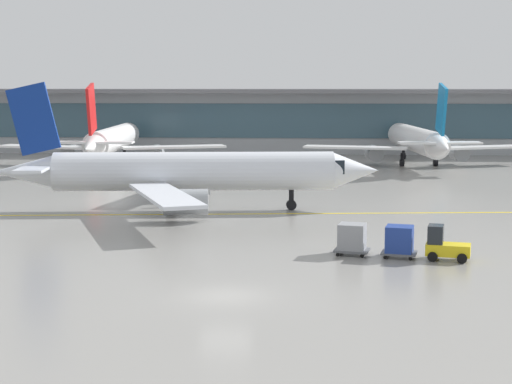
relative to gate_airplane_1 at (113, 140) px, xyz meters
name	(u,v)px	position (x,y,z in m)	size (l,w,h in m)	color
ground_plane	(225,296)	(20.75, -65.78, -3.16)	(400.00, 400.00, 0.00)	gray
taxiway_centreline_stripe	(192,214)	(15.62, -40.17, -3.16)	(110.00, 0.36, 0.01)	yellow
terminal_concourse	(278,120)	(20.75, 20.22, 1.76)	(204.60, 11.00, 9.60)	#9EA3A8
gate_airplane_1	(113,140)	(0.00, 0.00, 0.00)	(29.57, 31.79, 10.54)	white
gate_airplane_2	(417,140)	(39.22, 1.51, 0.00)	(29.49, 31.81, 10.53)	white
taxiing_regional_jet	(189,172)	(15.21, -38.21, 0.03)	(32.11, 29.72, 10.63)	silver
baggage_tug	(444,245)	(33.08, -56.58, -2.27)	(2.85, 2.09, 2.10)	yellow
cargo_dolly_lead	(399,240)	(30.47, -55.98, -2.11)	(2.40, 2.03, 1.94)	#595B60
cargo_dolly_trailing	(352,238)	(27.64, -55.34, -2.11)	(2.40, 2.03, 1.94)	#595B60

